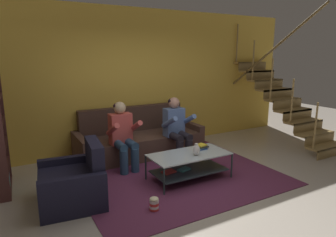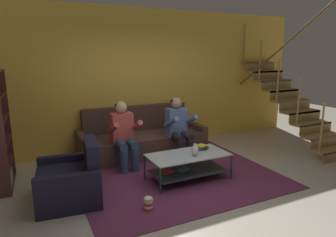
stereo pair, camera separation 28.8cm
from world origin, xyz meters
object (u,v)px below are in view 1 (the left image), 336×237
object	(u,v)px
vase	(196,150)
couch	(139,140)
book_stack	(201,147)
popcorn_tub	(154,204)
person_seated_right	(177,126)
coffee_table	(189,162)
armchair	(74,184)
person_seated_left	(123,133)

from	to	relation	value
vase	couch	bearing A→B (deg)	98.75
couch	book_stack	size ratio (longest dim) A/B	11.51
book_stack	popcorn_tub	size ratio (longest dim) A/B	1.17
person_seated_right	coffee_table	bearing A→B (deg)	-110.35
person_seated_right	armchair	xyz separation A→B (m)	(-2.13, -0.86, -0.36)
person_seated_right	popcorn_tub	distance (m)	2.11
vase	armchair	size ratio (longest dim) A/B	0.20
person_seated_right	armchair	bearing A→B (deg)	-157.97
person_seated_right	vase	distance (m)	1.13
person_seated_right	coffee_table	xyz separation A→B (m)	(-0.36, -0.97, -0.35)
armchair	popcorn_tub	world-z (taller)	armchair
vase	book_stack	world-z (taller)	vase
coffee_table	vase	bearing A→B (deg)	-60.96
armchair	popcorn_tub	xyz separation A→B (m)	(0.85, -0.72, -0.18)
couch	book_stack	world-z (taller)	couch
coffee_table	popcorn_tub	bearing A→B (deg)	-146.47
person_seated_left	book_stack	world-z (taller)	person_seated_left
couch	armchair	xyz separation A→B (m)	(-1.59, -1.43, -0.02)
person_seated_left	coffee_table	distance (m)	1.26
couch	vase	xyz separation A→B (m)	(0.25, -1.65, 0.22)
person_seated_left	person_seated_right	distance (m)	1.09
person_seated_left	person_seated_right	size ratio (longest dim) A/B	1.00
couch	popcorn_tub	xyz separation A→B (m)	(-0.74, -2.15, -0.20)
couch	coffee_table	size ratio (longest dim) A/B	1.93
person_seated_left	person_seated_right	bearing A→B (deg)	-0.00
person_seated_right	book_stack	size ratio (longest dim) A/B	5.46
person_seated_right	armchair	distance (m)	2.33
coffee_table	book_stack	xyz separation A→B (m)	(0.32, 0.11, 0.18)
person_seated_left	popcorn_tub	distance (m)	1.69
book_stack	armchair	world-z (taller)	armchair
armchair	popcorn_tub	size ratio (longest dim) A/B	5.42
couch	person_seated_right	world-z (taller)	person_seated_right
person_seated_right	couch	bearing A→B (deg)	134.08
person_seated_left	book_stack	bearing A→B (deg)	-38.96
person_seated_right	popcorn_tub	bearing A→B (deg)	-129.17
vase	popcorn_tub	bearing A→B (deg)	-153.33
popcorn_tub	couch	bearing A→B (deg)	70.92
coffee_table	armchair	world-z (taller)	armchair
person_seated_right	armchair	size ratio (longest dim) A/B	1.18
vase	popcorn_tub	xyz separation A→B (m)	(-1.00, -0.50, -0.43)
person_seated_right	popcorn_tub	world-z (taller)	person_seated_right
person_seated_right	book_stack	distance (m)	0.87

